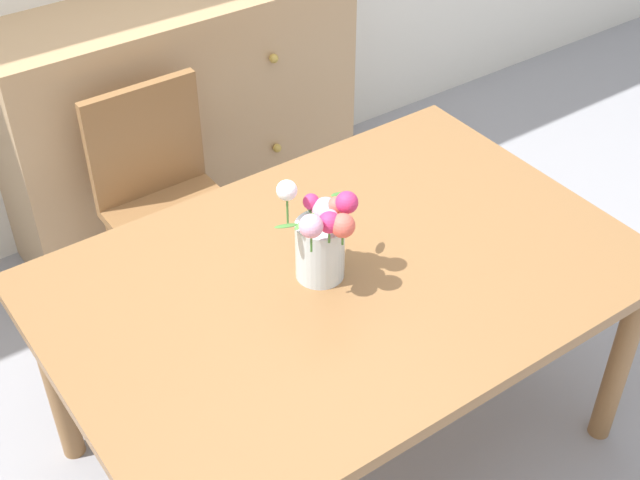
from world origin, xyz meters
name	(u,v)px	position (x,y,z in m)	size (l,w,h in m)	color
ground_plane	(339,441)	(0.00, 0.00, 0.00)	(12.00, 12.00, 0.00)	#939399
dining_table	(343,293)	(0.00, 0.00, 0.65)	(1.61, 1.09, 0.73)	olive
chair_far	(165,195)	(-0.12, 0.88, 0.52)	(0.42, 0.42, 0.90)	olive
dresser	(181,120)	(0.18, 1.33, 0.50)	(1.40, 0.47, 1.00)	tan
flower_vase	(322,236)	(-0.06, 0.02, 0.87)	(0.26, 0.21, 0.30)	silver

